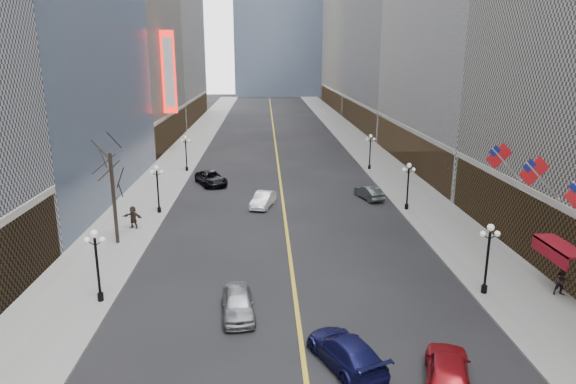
{
  "coord_description": "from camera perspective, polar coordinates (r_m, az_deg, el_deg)",
  "views": [
    {
      "loc": [
        -1.77,
        1.27,
        14.53
      ],
      "look_at": [
        -0.75,
        23.66,
        8.52
      ],
      "focal_mm": 32.0,
      "sensor_mm": 36.0,
      "label": 1
    }
  ],
  "objects": [
    {
      "name": "tree_west_far",
      "position": [
        41.31,
        -19.07,
        2.6
      ],
      "size": [
        3.6,
        3.6,
        7.92
      ],
      "color": "#2D231C",
      "rests_on": "sidewalk_west"
    },
    {
      "name": "car_sb_far",
      "position": [
        53.9,
        9.01,
        -0.05
      ],
      "size": [
        2.63,
        4.5,
        1.4
      ],
      "primitive_type": "imported",
      "rotation": [
        0.0,
        0.0,
        3.43
      ],
      "color": "#414647",
      "rests_on": "ground"
    },
    {
      "name": "car_nb_near",
      "position": [
        30.22,
        -5.59,
        -12.15
      ],
      "size": [
        2.28,
        4.7,
        1.55
      ],
      "primitive_type": "imported",
      "rotation": [
        0.0,
        0.0,
        0.1
      ],
      "color": "gray",
      "rests_on": "ground"
    },
    {
      "name": "ped_east_walk",
      "position": [
        36.14,
        28.18,
        -8.73
      ],
      "size": [
        0.94,
        0.57,
        1.86
      ],
      "primitive_type": "imported",
      "rotation": [
        0.0,
        0.0,
        -0.09
      ],
      "color": "black",
      "rests_on": "sidewalk_east"
    },
    {
      "name": "streetlamp_east_2",
      "position": [
        50.03,
        13.21,
        1.17
      ],
      "size": [
        1.26,
        0.44,
        4.52
      ],
      "color": "black",
      "rests_on": "sidewalk_east"
    },
    {
      "name": "flag_4",
      "position": [
        35.9,
        25.89,
        1.84
      ],
      "size": [
        2.87,
        0.12,
        2.87
      ],
      "color": "#B2B2B7",
      "rests_on": "ground"
    },
    {
      "name": "theatre_marquee",
      "position": [
        80.03,
        -13.1,
        12.82
      ],
      "size": [
        2.0,
        0.55,
        12.0
      ],
      "color": "red",
      "rests_on": "ground"
    },
    {
      "name": "sidewalk_west",
      "position": [
        71.29,
        -12.45,
        2.95
      ],
      "size": [
        6.0,
        230.0,
        0.15
      ],
      "primitive_type": "cube",
      "color": "gray",
      "rests_on": "ground"
    },
    {
      "name": "car_nb_far",
      "position": [
        59.74,
        -8.53,
        1.53
      ],
      "size": [
        4.6,
        6.14,
        1.55
      ],
      "primitive_type": "imported",
      "rotation": [
        0.0,
        0.0,
        0.42
      ],
      "color": "black",
      "rests_on": "ground"
    },
    {
      "name": "streetlamp_west_3",
      "position": [
        66.53,
        -11.28,
        4.65
      ],
      "size": [
        1.26,
        0.44,
        4.52
      ],
      "color": "black",
      "rests_on": "sidewalk_west"
    },
    {
      "name": "lane_line",
      "position": [
        80.08,
        -1.31,
        4.56
      ],
      "size": [
        0.25,
        200.0,
        0.02
      ],
      "primitive_type": "cube",
      "color": "gold",
      "rests_on": "ground"
    },
    {
      "name": "awning_c",
      "position": [
        35.73,
        27.73,
        -5.49
      ],
      "size": [
        1.4,
        4.0,
        0.93
      ],
      "color": "maroon",
      "rests_on": "ground"
    },
    {
      "name": "car_sb_near",
      "position": [
        25.96,
        6.45,
        -17.16
      ],
      "size": [
        3.97,
        5.61,
        1.51
      ],
      "primitive_type": "imported",
      "rotation": [
        0.0,
        0.0,
        3.54
      ],
      "color": "#121345",
      "rests_on": "ground"
    },
    {
      "name": "streetlamp_east_3",
      "position": [
        67.16,
        9.12,
        4.85
      ],
      "size": [
        1.26,
        0.44,
        4.52
      ],
      "color": "black",
      "rests_on": "sidewalk_east"
    },
    {
      "name": "bldg_east_c",
      "position": [
        109.83,
        15.03,
        19.57
      ],
      "size": [
        26.6,
        40.6,
        48.8
      ],
      "color": "#959497",
      "rests_on": "ground"
    },
    {
      "name": "flag_5",
      "position": [
        40.26,
        22.59,
        3.49
      ],
      "size": [
        2.87,
        0.12,
        2.87
      ],
      "color": "#B2B2B7",
      "rests_on": "ground"
    },
    {
      "name": "car_nb_mid",
      "position": [
        50.54,
        -2.77,
        -0.85
      ],
      "size": [
        2.71,
        4.73,
        1.47
      ],
      "primitive_type": "imported",
      "rotation": [
        0.0,
        0.0,
        -0.27
      ],
      "color": "silver",
      "rests_on": "ground"
    },
    {
      "name": "streetlamp_east_1",
      "position": [
        33.84,
        21.35,
        -6.18
      ],
      "size": [
        1.26,
        0.44,
        4.52
      ],
      "color": "black",
      "rests_on": "sidewalk_east"
    },
    {
      "name": "ped_west_far",
      "position": [
        45.77,
        -16.83,
        -2.69
      ],
      "size": [
        1.88,
        1.01,
        1.94
      ],
      "primitive_type": "imported",
      "rotation": [
        0.0,
        0.0,
        -0.29
      ],
      "color": "black",
      "rests_on": "sidewalk_west"
    },
    {
      "name": "streetlamp_west_1",
      "position": [
        32.58,
        -20.5,
        -6.91
      ],
      "size": [
        1.26,
        0.44,
        4.52
      ],
      "color": "black",
      "rests_on": "sidewalk_west"
    },
    {
      "name": "car_sb_mid",
      "position": [
        25.37,
        17.34,
        -18.43
      ],
      "size": [
        3.39,
        5.27,
        1.67
      ],
      "primitive_type": "imported",
      "rotation": [
        0.0,
        0.0,
        2.83
      ],
      "color": "maroon",
      "rests_on": "ground"
    },
    {
      "name": "streetlamp_west_2",
      "position": [
        49.19,
        -14.3,
        0.86
      ],
      "size": [
        1.26,
        0.44,
        4.52
      ],
      "color": "black",
      "rests_on": "sidewalk_west"
    },
    {
      "name": "sidewalk_east",
      "position": [
        71.99,
        10.12,
        3.19
      ],
      "size": [
        6.0,
        230.0,
        0.15
      ],
      "primitive_type": "cube",
      "color": "gray",
      "rests_on": "ground"
    }
  ]
}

